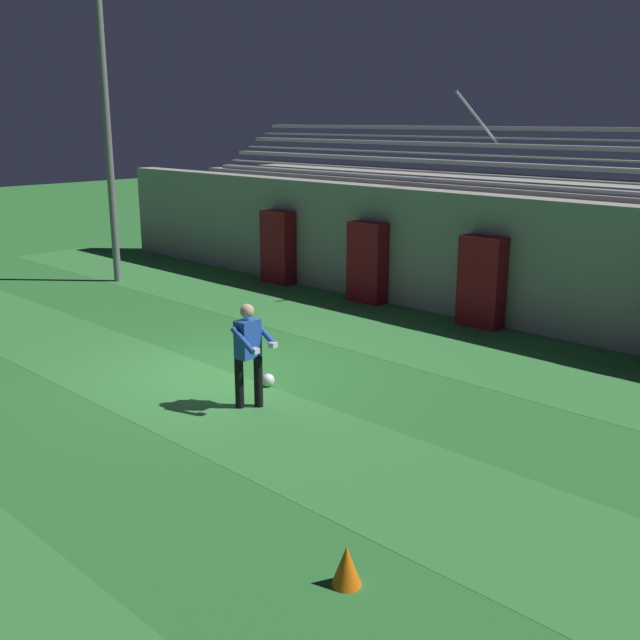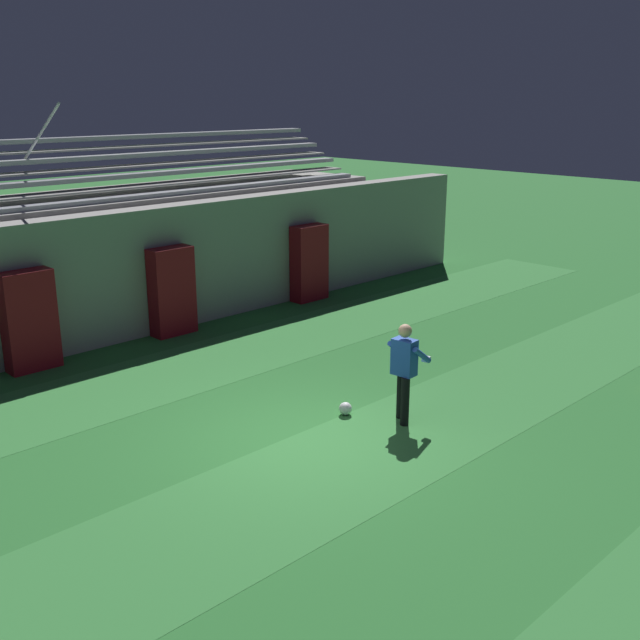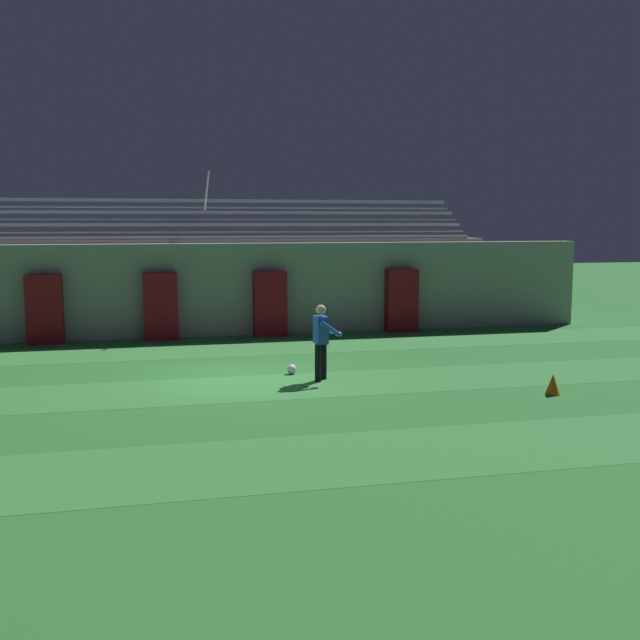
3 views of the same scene
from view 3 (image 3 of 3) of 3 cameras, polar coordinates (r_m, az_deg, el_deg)
name	(u,v)px [view 3 (image 3 of 3)]	position (r m, az deg, el deg)	size (l,w,h in m)	color
ground_plane	(243,378)	(16.79, -5.90, -4.40)	(80.00, 80.00, 0.00)	#2D7533
turf_stripe_near	(297,461)	(11.06, -1.77, -10.66)	(28.00, 2.47, 0.01)	#38843D
turf_stripe_mid	(249,388)	(15.75, -5.39, -5.17)	(28.00, 2.47, 0.01)	#38843D
turf_stripe_far	(224,349)	(20.56, -7.31, -2.21)	(28.00, 2.47, 0.01)	#38843D
back_wall	(214,290)	(22.98, -8.06, 2.31)	(24.00, 0.60, 2.80)	#999691
padding_pillar_gate_left	(161,306)	(22.39, -12.05, 1.01)	(0.99, 0.44, 1.97)	maroon
padding_pillar_gate_right	(270,304)	(22.69, -3.83, 1.25)	(0.99, 0.44, 1.97)	maroon
padding_pillar_far_left	(45,309)	(22.55, -20.25, 0.76)	(0.99, 0.44, 1.97)	maroon
padding_pillar_far_right	(401,300)	(23.74, 6.23, 1.50)	(0.99, 0.44, 1.97)	maroon
bleacher_stand	(208,281)	(24.95, -8.50, 2.93)	(18.00, 3.35, 5.03)	#999691
goalkeeper	(322,337)	(16.25, 0.12, -1.33)	(0.58, 0.61, 1.67)	black
soccer_ball	(292,369)	(17.09, -2.17, -3.77)	(0.22, 0.22, 0.22)	white
traffic_cone	(553,384)	(15.76, 17.32, -4.71)	(0.30, 0.30, 0.42)	orange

